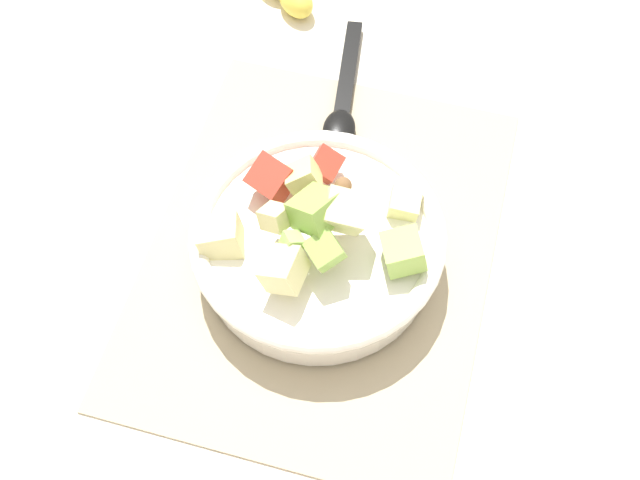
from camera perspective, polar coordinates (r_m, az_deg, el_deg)
ground_plane at (r=0.82m, az=0.13°, el=-0.74°), size 2.40×2.40×0.00m
placemat at (r=0.81m, az=0.13°, el=-0.63°), size 0.45×0.34×0.01m
salad_bowl at (r=0.77m, az=-0.04°, el=-0.15°), size 0.25×0.25×0.12m
serving_spoon at (r=0.91m, az=1.64°, el=9.62°), size 0.20×0.05×0.01m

